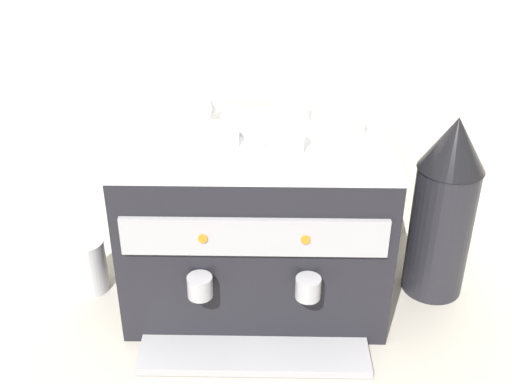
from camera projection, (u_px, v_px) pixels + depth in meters
name	position (u px, v px, depth m)	size (l,w,h in m)	color
ground_plane	(256.00, 290.00, 1.65)	(4.00, 4.00, 0.00)	#9E998E
tiled_backsplash_wall	(258.00, 50.00, 1.63)	(2.80, 0.03, 1.11)	silver
espresso_machine	(256.00, 221.00, 1.54)	(0.62, 0.51, 0.44)	black
ceramic_cup_0	(295.00, 110.00, 1.50)	(0.07, 0.10, 0.07)	white
ceramic_cup_1	(197.00, 113.00, 1.48)	(0.08, 0.09, 0.06)	white
ceramic_cup_2	(285.00, 138.00, 1.36)	(0.11, 0.08, 0.06)	white
ceramic_bowl_0	(338.00, 124.00, 1.46)	(0.13, 0.13, 0.04)	white
ceramic_bowl_1	(215.00, 138.00, 1.39)	(0.11, 0.11, 0.04)	white
ceramic_bowl_2	(243.00, 122.00, 1.48)	(0.10, 0.10, 0.03)	white
coffee_grinder	(444.00, 207.00, 1.54)	(0.16, 0.16, 0.49)	black
milk_pitcher	(89.00, 266.00, 1.62)	(0.09, 0.09, 0.15)	#B7B7BC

